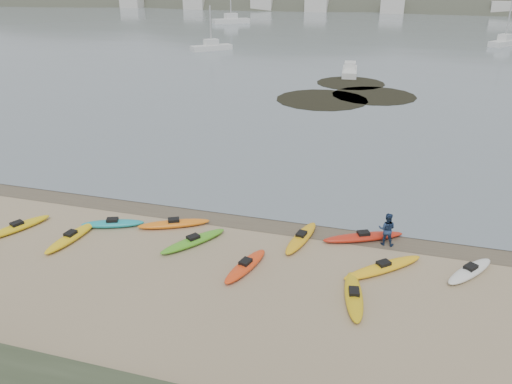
% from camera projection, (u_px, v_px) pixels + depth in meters
% --- Properties ---
extents(ground, '(600.00, 600.00, 0.00)m').
position_uv_depth(ground, '(256.00, 218.00, 26.11)').
color(ground, tan).
rests_on(ground, ground).
extents(wet_sand, '(60.00, 60.00, 0.00)m').
position_uv_depth(wet_sand, '(254.00, 221.00, 25.84)').
color(wet_sand, brown).
rests_on(wet_sand, ground).
extents(kayaks, '(23.47, 7.86, 0.34)m').
position_uv_depth(kayaks, '(240.00, 246.00, 23.11)').
color(kayaks, '#51AF23').
rests_on(kayaks, ground).
extents(person_east, '(0.82, 0.65, 1.62)m').
position_uv_depth(person_east, '(387.00, 229.00, 23.28)').
color(person_east, navy).
rests_on(person_east, ground).
extents(kelp_mats, '(13.81, 17.34, 0.04)m').
position_uv_depth(kelp_mats, '(348.00, 93.00, 52.62)').
color(kelp_mats, black).
rests_on(kelp_mats, water).
extents(moored_boats, '(83.96, 80.48, 1.28)m').
position_uv_depth(moored_boats, '(378.00, 31.00, 103.46)').
color(moored_boats, silver).
rests_on(moored_boats, ground).
extents(far_hills, '(550.00, 135.00, 80.00)m').
position_uv_depth(far_hills, '(494.00, 50.00, 192.76)').
color(far_hills, '#384235').
rests_on(far_hills, ground).
extents(far_town, '(199.00, 5.00, 4.00)m').
position_uv_depth(far_town, '(408.00, 7.00, 151.04)').
color(far_town, beige).
rests_on(far_town, ground).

